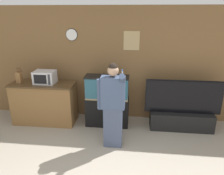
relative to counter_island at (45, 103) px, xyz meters
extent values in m
cube|color=brown|center=(1.69, 0.51, 0.82)|extent=(10.00, 0.06, 2.60)
cube|color=tan|center=(1.95, 0.47, 1.38)|extent=(0.35, 0.02, 0.41)
cylinder|color=white|center=(0.60, 0.47, 1.49)|extent=(0.25, 0.03, 0.25)
cylinder|color=black|center=(0.60, 0.47, 1.49)|extent=(0.27, 0.01, 0.27)
cube|color=brown|center=(0.00, 0.00, -0.02)|extent=(1.40, 0.55, 0.92)
cube|color=#48321C|center=(0.00, 0.00, 0.46)|extent=(1.44, 0.59, 0.03)
cube|color=silver|center=(0.06, 0.02, 0.61)|extent=(0.45, 0.33, 0.28)
cube|color=black|center=(0.03, -0.15, 0.61)|extent=(0.28, 0.01, 0.20)
cube|color=#2D2D33|center=(0.23, -0.15, 0.61)|extent=(0.05, 0.01, 0.22)
cube|color=brown|center=(-0.52, -0.03, 0.60)|extent=(0.10, 0.12, 0.24)
cylinder|color=brown|center=(-0.55, -0.02, 0.77)|extent=(0.02, 0.02, 0.11)
cylinder|color=brown|center=(-0.53, -0.02, 0.76)|extent=(0.02, 0.02, 0.08)
cylinder|color=brown|center=(-0.50, -0.02, 0.76)|extent=(0.02, 0.02, 0.08)
cylinder|color=brown|center=(-0.48, -0.02, 0.76)|extent=(0.02, 0.02, 0.09)
cylinder|color=brown|center=(-0.55, 0.02, 0.75)|extent=(0.02, 0.02, 0.07)
cylinder|color=brown|center=(-0.53, 0.02, 0.76)|extent=(0.02, 0.02, 0.09)
cylinder|color=brown|center=(-0.50, 0.02, 0.77)|extent=(0.02, 0.02, 0.11)
cylinder|color=brown|center=(-0.48, 0.02, 0.77)|extent=(0.02, 0.02, 0.10)
cube|color=black|center=(1.45, 0.02, -0.15)|extent=(0.95, 0.37, 0.65)
cube|color=#937F5B|center=(1.45, 0.02, 0.19)|extent=(0.93, 0.36, 0.04)
cube|color=#285B70|center=(1.45, 0.02, 0.43)|extent=(0.92, 0.35, 0.49)
cube|color=black|center=(1.45, 0.02, 0.66)|extent=(0.95, 0.37, 0.03)
cube|color=black|center=(3.09, 0.03, -0.28)|extent=(1.35, 0.40, 0.39)
cube|color=black|center=(3.09, 0.03, 0.27)|extent=(1.59, 0.05, 0.71)
cube|color=black|center=(3.09, 0.05, 0.27)|extent=(1.62, 0.01, 0.74)
cube|color=#424C66|center=(1.67, -0.78, -0.08)|extent=(0.34, 0.19, 0.79)
cube|color=#3D4C6B|center=(1.67, -0.78, 0.61)|extent=(0.43, 0.21, 0.59)
sphere|color=tan|center=(1.67, -0.78, 1.02)|extent=(0.20, 0.20, 0.20)
sphere|color=black|center=(1.67, -0.78, 1.07)|extent=(0.16, 0.16, 0.16)
cylinder|color=#3D4C6B|center=(1.43, -0.78, 0.57)|extent=(0.11, 0.11, 0.57)
cylinder|color=#3D4C6B|center=(1.84, -0.91, 0.91)|extent=(0.10, 0.31, 0.26)
cylinder|color=white|center=(1.84, -0.93, 1.01)|extent=(0.02, 0.06, 0.11)
cylinder|color=#2856B2|center=(1.84, -0.95, 1.07)|extent=(0.02, 0.03, 0.05)
camera|label=1|loc=(2.06, -4.42, 1.99)|focal=35.00mm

